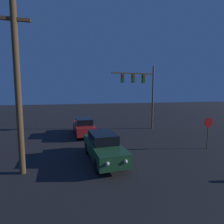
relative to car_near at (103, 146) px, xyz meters
name	(u,v)px	position (x,y,z in m)	size (l,w,h in m)	color
car_near	(103,146)	(0.00, 0.00, 0.00)	(1.79, 4.75, 1.61)	#1E4728
car_far	(84,126)	(-0.45, 6.38, 0.00)	(1.69, 4.71, 1.61)	#B21E1E
traffic_signal_mast	(142,87)	(5.83, 7.40, 3.74)	(4.70, 0.30, 6.71)	brown
stop_sign	(208,127)	(7.52, 0.10, 0.70)	(0.67, 0.07, 2.21)	brown
utility_pole	(18,88)	(-4.20, -0.56, 3.31)	(1.39, 0.28, 8.03)	brown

